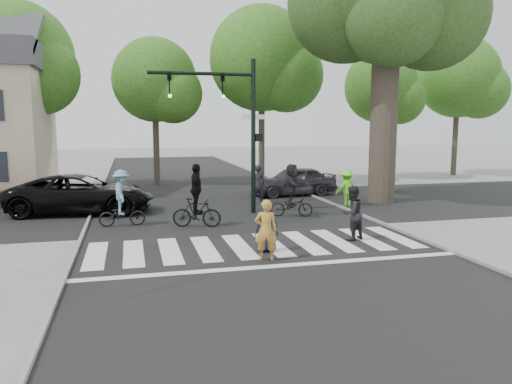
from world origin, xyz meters
TOP-DOWN VIEW (x-y plane):
  - ground at (0.00, 0.00)m, footprint 120.00×120.00m
  - road_stem at (0.00, 5.00)m, footprint 10.00×70.00m
  - road_cross at (0.00, 8.00)m, footprint 70.00×10.00m
  - curb_left at (-5.05, 5.00)m, footprint 0.10×70.00m
  - curb_right at (5.05, 5.00)m, footprint 0.10×70.00m
  - crosswalk at (0.00, 0.66)m, footprint 10.00×3.85m
  - traffic_signal at (0.35, 6.20)m, footprint 4.45×0.29m
  - bg_tree_1 at (-8.70, 15.48)m, footprint 6.09×5.80m
  - bg_tree_2 at (-1.76, 16.62)m, footprint 5.04×4.80m
  - bg_tree_3 at (4.31, 15.27)m, footprint 6.30×6.00m
  - bg_tree_4 at (12.23, 16.12)m, footprint 4.83×4.60m
  - bg_tree_5 at (18.27, 16.69)m, footprint 5.67×5.40m
  - pedestrian_woman at (-0.14, -0.61)m, footprint 0.67×0.52m
  - pedestrian_child at (0.12, 0.25)m, footprint 0.70×0.49m
  - pedestrian_adult at (3.00, 0.96)m, footprint 1.00×0.91m
  - cyclist_left at (-3.84, 4.82)m, footprint 1.57×1.03m
  - cyclist_mid at (-1.34, 4.04)m, footprint 1.74×1.10m
  - cyclist_right at (2.43, 5.09)m, footprint 1.70×1.57m
  - car_suv at (-5.43, 7.81)m, footprint 5.84×3.21m
  - car_grey at (4.30, 10.44)m, footprint 4.32×2.01m
  - bystander_hivis at (5.52, 6.88)m, footprint 1.06×0.67m
  - bystander_dark at (1.94, 8.38)m, footprint 0.68×0.49m

SIDE VIEW (x-z plane):
  - ground at x=0.00m, z-range 0.00..0.00m
  - road_stem at x=0.00m, z-range 0.00..0.01m
  - road_cross at x=0.00m, z-range 0.00..0.01m
  - crosswalk at x=0.00m, z-range 0.00..0.01m
  - curb_left at x=-5.05m, z-range 0.00..0.10m
  - curb_right at x=5.05m, z-range 0.00..0.10m
  - pedestrian_child at x=0.12m, z-range 0.00..1.35m
  - car_grey at x=4.30m, z-range 0.00..1.43m
  - car_suv at x=-5.43m, z-range 0.00..1.55m
  - bystander_hivis at x=5.52m, z-range 0.00..1.56m
  - pedestrian_woman at x=-0.14m, z-range 0.00..1.61m
  - pedestrian_adult at x=3.00m, z-range 0.00..1.68m
  - cyclist_left at x=-3.84m, z-range -0.13..1.84m
  - bystander_dark at x=1.94m, z-range 0.00..1.73m
  - cyclist_mid at x=-1.34m, z-range -0.20..2.00m
  - cyclist_right at x=2.43m, z-range -0.11..1.92m
  - traffic_signal at x=0.35m, z-range 0.90..6.90m
  - bg_tree_4 at x=12.23m, z-range 1.56..9.71m
  - bg_tree_2 at x=-1.76m, z-range 1.58..9.98m
  - bg_tree_5 at x=18.27m, z-range 1.71..11.01m
  - bg_tree_1 at x=-8.70m, z-range 1.75..11.55m
  - bg_tree_3 at x=4.31m, z-range 1.84..12.04m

